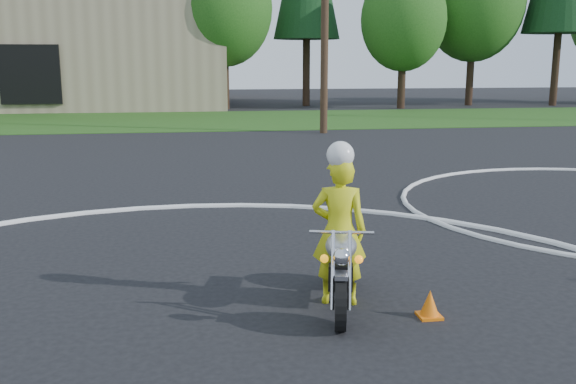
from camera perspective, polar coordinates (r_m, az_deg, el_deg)
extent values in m
cube|color=#1E4714|center=(29.87, -8.69, 6.32)|extent=(120.00, 10.00, 0.02)
torus|color=silver|center=(6.33, -8.75, -13.39)|extent=(12.12, 12.12, 0.12)
cylinder|color=black|center=(6.55, 4.71, -9.83)|extent=(0.23, 0.57, 0.56)
cylinder|color=black|center=(7.79, 4.65, -6.31)|extent=(0.23, 0.57, 0.56)
cube|color=black|center=(7.18, 4.69, -7.09)|extent=(0.37, 0.56, 0.28)
ellipsoid|color=#ADADB1|center=(6.89, 4.74, -4.78)|extent=(0.46, 0.66, 0.26)
cube|color=black|center=(7.35, 4.71, -4.04)|extent=(0.36, 0.60, 0.09)
cylinder|color=silver|center=(6.51, 4.00, -6.89)|extent=(0.11, 0.34, 0.75)
cylinder|color=silver|center=(6.51, 5.50, -6.91)|extent=(0.11, 0.34, 0.75)
cube|color=white|center=(6.43, 4.75, -7.40)|extent=(0.17, 0.23, 0.05)
cylinder|color=silver|center=(6.56, 4.79, -3.58)|extent=(0.65, 0.18, 0.03)
sphere|color=silver|center=(6.29, 4.79, -5.77)|extent=(0.17, 0.17, 0.17)
sphere|color=orange|center=(6.32, 3.24, -5.94)|extent=(0.08, 0.08, 0.08)
sphere|color=orange|center=(6.32, 6.32, -5.98)|extent=(0.08, 0.08, 0.08)
cylinder|color=silver|center=(7.57, 5.80, -6.87)|extent=(0.24, 0.75, 0.08)
imported|color=yellow|center=(7.09, 4.56, -3.48)|extent=(0.68, 0.52, 1.66)
sphere|color=white|center=(6.88, 4.68, 3.30)|extent=(0.30, 0.30, 0.30)
cone|color=orange|center=(7.04, 12.48, -9.67)|extent=(0.22, 0.22, 0.30)
cube|color=orange|center=(7.09, 12.44, -10.69)|extent=(0.24, 0.24, 0.03)
cube|color=black|center=(35.59, -21.97, 9.66)|extent=(3.00, 0.16, 3.00)
cylinder|color=#382619|center=(36.81, -5.61, 9.87)|extent=(0.44, 0.44, 3.24)
ellipsoid|color=#1E5116|center=(36.91, -5.73, 16.02)|extent=(5.40, 5.40, 6.48)
cylinder|color=#382619|center=(39.37, 1.64, 10.55)|extent=(0.44, 0.44, 3.96)
cylinder|color=#382619|center=(37.70, 10.06, 9.51)|extent=(0.44, 0.44, 2.88)
ellipsoid|color=#1E5116|center=(37.75, 10.25, 14.86)|extent=(4.80, 4.80, 5.76)
cylinder|color=#382619|center=(41.37, 15.87, 9.92)|extent=(0.44, 0.44, 3.60)
ellipsoid|color=#1E5116|center=(41.51, 16.21, 15.99)|extent=(6.00, 6.00, 7.20)
cylinder|color=#382619|center=(42.79, 22.66, 10.00)|extent=(0.44, 0.44, 4.32)
cylinder|color=#382619|center=(37.83, -11.83, 9.45)|extent=(0.44, 0.44, 2.88)
ellipsoid|color=#1E5116|center=(37.88, -12.05, 14.78)|extent=(4.80, 4.80, 5.76)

